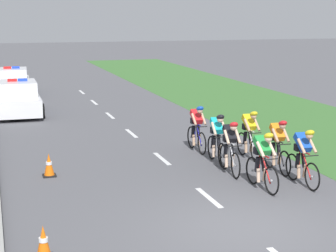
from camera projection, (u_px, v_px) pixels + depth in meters
name	position (u px, v px, depth m)	size (l,w,h in m)	color
ground_plane	(245.00, 227.00, 12.09)	(160.00, 160.00, 0.00)	#56565B
grass_verge	(261.00, 108.00, 27.32)	(7.00, 60.00, 0.01)	#3D7033
lane_markings_centre	(131.00, 133.00, 21.54)	(0.14, 25.60, 0.01)	white
cyclist_lead	(263.00, 159.00, 14.54)	(0.42, 1.72, 1.56)	black
cyclist_second	(303.00, 156.00, 14.88)	(0.42, 1.72, 1.56)	black
cyclist_third	(230.00, 146.00, 15.95)	(0.44, 1.72, 1.56)	black
cyclist_fourth	(278.00, 145.00, 16.15)	(0.42, 1.72, 1.56)	black
cyclist_fifth	(217.00, 138.00, 17.09)	(0.43, 1.72, 1.56)	black
cyclist_sixth	(249.00, 134.00, 17.63)	(0.42, 1.72, 1.56)	black
cyclist_seventh	(197.00, 128.00, 18.59)	(0.42, 1.72, 1.56)	black
police_car_nearest	(18.00, 99.00, 25.49)	(2.03, 4.41, 1.59)	white
police_car_second	(12.00, 83.00, 31.30)	(2.19, 4.49, 1.59)	white
traffic_cone_near	(43.00, 243.00, 10.48)	(0.36, 0.36, 0.64)	black
traffic_cone_mid	(49.00, 165.00, 15.82)	(0.36, 0.36, 0.64)	black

